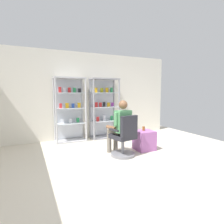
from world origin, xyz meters
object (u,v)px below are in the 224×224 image
Objects in this scene: tea_glass at (144,128)px; display_cabinet_right at (104,108)px; display_cabinet_left at (70,109)px; storage_crate at (144,140)px; office_chair at (124,140)px; seated_shopkeeper at (120,125)px.

display_cabinet_right is at bearing 105.22° from tea_glass.
storage_crate is (1.54, -1.66, -0.72)m from display_cabinet_left.
display_cabinet_right is 1.99m from office_chair.
display_cabinet_right reaches higher than storage_crate.
display_cabinet_left is at bearing 132.73° from storage_crate.
seated_shopkeeper is (-0.30, -1.73, -0.25)m from display_cabinet_right.
display_cabinet_right is at bearing 82.03° from office_chair.
seated_shopkeeper reaches higher than storage_crate.
office_chair is at bearing -66.12° from display_cabinet_left.
office_chair reaches higher than storage_crate.
office_chair is 0.74× the size of seated_shopkeeper.
display_cabinet_left reaches higher than office_chair.
tea_glass is (0.44, -1.62, -0.42)m from display_cabinet_right.
storage_crate is at bearing 4.97° from seated_shopkeeper.
display_cabinet_left is 17.71× the size of tea_glass.
seated_shopkeeper is at bearing -65.12° from display_cabinet_left.
display_cabinet_right is 1.47× the size of seated_shopkeeper.
tea_glass is (0.74, 0.11, -0.17)m from seated_shopkeeper.
display_cabinet_left is 2.38m from storage_crate.
display_cabinet_left is at bearing 133.57° from tea_glass.
office_chair is at bearing -159.17° from tea_glass.
office_chair is at bearing -97.97° from display_cabinet_right.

